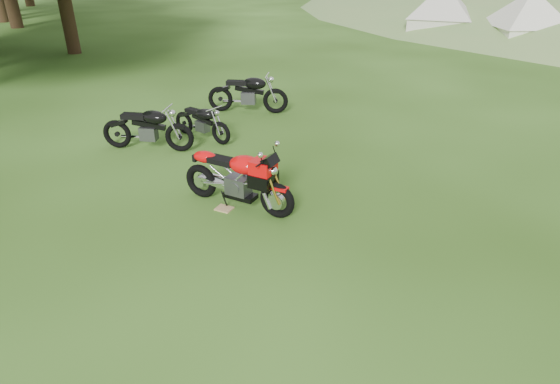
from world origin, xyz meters
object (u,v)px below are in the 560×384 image
at_px(vintage_moto_c, 248,92).
at_px(tent_left, 442,9).
at_px(vintage_moto_b, 147,127).
at_px(plywood_board, 224,209).
at_px(sport_motorcycle, 237,174).
at_px(vintage_moto_a, 202,121).
at_px(tent_mid, 528,17).

xyz_separation_m(vintage_moto_c, tent_left, (3.98, 15.88, 0.74)).
bearing_deg(vintage_moto_b, plywood_board, -45.97).
bearing_deg(vintage_moto_c, sport_motorcycle, -81.14).
height_order(vintage_moto_a, vintage_moto_c, vintage_moto_c).
xyz_separation_m(vintage_moto_a, tent_mid, (8.07, 16.40, 0.82)).
xyz_separation_m(vintage_moto_a, vintage_moto_c, (0.16, 2.28, 0.12)).
bearing_deg(tent_left, vintage_moto_c, -102.92).
bearing_deg(vintage_moto_a, vintage_moto_c, 102.00).
relative_size(vintage_moto_b, vintage_moto_c, 0.95).
height_order(vintage_moto_c, tent_left, tent_left).
distance_m(vintage_moto_b, tent_left, 19.82).
height_order(vintage_moto_b, vintage_moto_c, vintage_moto_c).
height_order(vintage_moto_a, tent_left, tent_left).
height_order(plywood_board, vintage_moto_b, vintage_moto_b).
xyz_separation_m(sport_motorcycle, vintage_moto_c, (-2.04, 4.99, -0.06)).
height_order(vintage_moto_b, tent_mid, tent_mid).
relative_size(plywood_board, tent_mid, 0.10).
relative_size(sport_motorcycle, vintage_moto_a, 1.22).
height_order(vintage_moto_a, tent_mid, tent_mid).
xyz_separation_m(plywood_board, tent_left, (2.12, 21.06, 1.29)).
xyz_separation_m(vintage_moto_a, tent_left, (4.14, 18.16, 0.86)).
bearing_deg(vintage_moto_b, sport_motorcycle, -41.72).
relative_size(vintage_moto_a, vintage_moto_b, 0.84).
relative_size(vintage_moto_a, tent_mid, 0.58).
bearing_deg(sport_motorcycle, tent_mid, 80.55).
height_order(plywood_board, tent_left, tent_left).
xyz_separation_m(plywood_board, vintage_moto_a, (-2.02, 2.89, 0.43)).
distance_m(plywood_board, vintage_moto_a, 3.55).
height_order(sport_motorcycle, vintage_moto_b, sport_motorcycle).
height_order(vintage_moto_c, tent_mid, tent_mid).
height_order(plywood_board, tent_mid, tent_mid).
relative_size(vintage_moto_c, tent_mid, 0.73).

